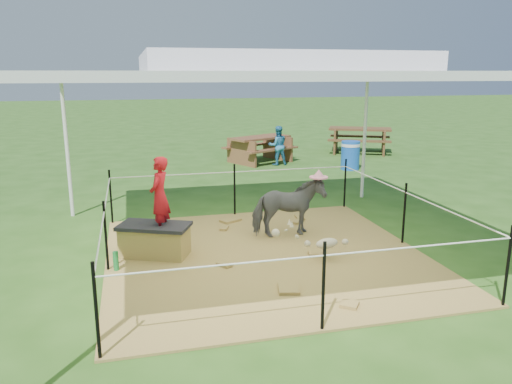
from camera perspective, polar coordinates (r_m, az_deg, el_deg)
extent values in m
plane|color=#2D5919|center=(7.46, 1.14, -7.41)|extent=(90.00, 90.00, 0.00)
cube|color=brown|center=(7.46, 1.14, -7.30)|extent=(4.60, 4.60, 0.03)
cylinder|color=silver|center=(9.88, -20.80, 4.71)|extent=(0.07, 0.07, 2.60)
cylinder|color=silver|center=(10.95, 12.31, 6.06)|extent=(0.07, 0.07, 2.60)
cube|color=white|center=(6.97, 1.24, 13.30)|extent=(6.30, 6.30, 0.08)
cube|color=white|center=(6.97, 1.25, 14.54)|extent=(3.30, 3.30, 0.22)
cylinder|color=black|center=(9.24, -16.26, -0.59)|extent=(0.04, 0.04, 1.00)
cylinder|color=black|center=(9.41, -2.46, 0.21)|extent=(0.04, 0.04, 1.00)
cylinder|color=black|center=(10.10, 10.14, 0.93)|extent=(0.04, 0.04, 1.00)
cylinder|color=black|center=(7.07, -16.78, -4.92)|extent=(0.04, 0.04, 1.00)
cylinder|color=black|center=(8.16, 16.58, -2.44)|extent=(0.04, 0.04, 1.00)
cylinder|color=black|center=(4.98, -17.78, -12.96)|extent=(0.04, 0.04, 1.00)
cylinder|color=black|center=(5.30, 7.71, -10.74)|extent=(0.04, 0.04, 1.00)
cylinder|color=black|center=(6.44, 26.81, -7.66)|extent=(0.04, 0.04, 1.00)
cylinder|color=white|center=(9.34, -2.48, 2.30)|extent=(4.50, 0.02, 0.02)
cylinder|color=white|center=(5.17, 7.83, -7.20)|extent=(4.50, 0.02, 0.02)
cylinder|color=white|center=(8.08, 16.75, -0.05)|extent=(0.02, 4.50, 0.02)
cylinder|color=white|center=(6.97, -16.98, -2.18)|extent=(0.02, 4.50, 0.02)
cube|color=olive|center=(7.52, -11.49, -5.57)|extent=(1.07, 0.82, 0.42)
cube|color=black|center=(7.44, -11.57, -3.83)|extent=(1.15, 0.90, 0.05)
imported|color=red|center=(7.31, -10.99, 0.31)|extent=(0.42, 0.49, 1.15)
cylinder|color=#1B7C34|center=(7.12, -15.72, -7.59)|extent=(0.10, 0.10, 0.27)
imported|color=#46464A|center=(8.15, 3.70, -1.80)|extent=(1.17, 0.57, 0.97)
cylinder|color=pink|center=(8.02, 3.76, 2.05)|extent=(0.30, 0.30, 0.14)
cylinder|color=blue|center=(14.23, 10.72, 4.14)|extent=(0.58, 0.58, 0.80)
cube|color=brown|center=(15.13, 0.45, 4.89)|extent=(2.27, 2.04, 0.78)
cube|color=#51371C|center=(17.27, 11.74, 5.80)|extent=(2.47, 2.22, 0.85)
imported|color=teal|center=(14.65, 2.50, 5.32)|extent=(0.56, 0.44, 1.15)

